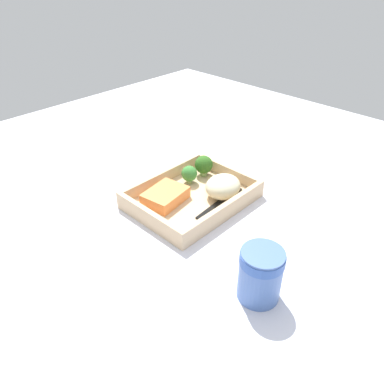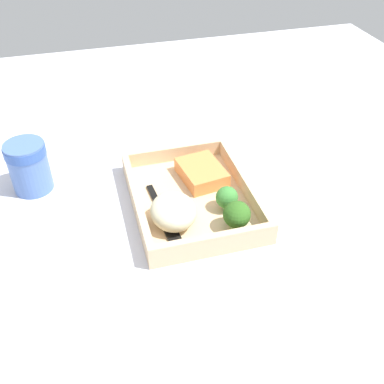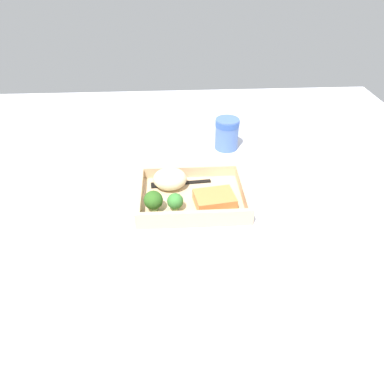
{
  "view_description": "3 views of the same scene",
  "coord_description": "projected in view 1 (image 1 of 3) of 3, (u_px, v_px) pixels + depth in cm",
  "views": [
    {
      "loc": [
        -51.55,
        -49.65,
        49.9
      ],
      "look_at": [
        0.0,
        0.0,
        2.7
      ],
      "focal_mm": 35.0,
      "sensor_mm": 36.0,
      "label": 1
    },
    {
      "loc": [
        59.76,
        -16.42,
        52.35
      ],
      "look_at": [
        0.0,
        0.0,
        2.7
      ],
      "focal_mm": 42.0,
      "sensor_mm": 36.0,
      "label": 2
    },
    {
      "loc": [
        4.52,
        75.96,
        55.82
      ],
      "look_at": [
        0.0,
        0.0,
        2.7
      ],
      "focal_mm": 35.0,
      "sensor_mm": 36.0,
      "label": 3
    }
  ],
  "objects": [
    {
      "name": "mashed_potatoes",
      "position": [
        223.0,
        187.0,
        0.86
      ],
      "size": [
        8.66,
        7.6,
        5.15
      ],
      "primitive_type": "ellipsoid",
      "color": "beige",
      "rests_on": "takeout_tray"
    },
    {
      "name": "takeout_tray",
      "position": [
        192.0,
        200.0,
        0.87
      ],
      "size": [
        27.04,
        20.97,
        1.2
      ],
      "primitive_type": "cube",
      "color": "#D1B088",
      "rests_on": "ground_plane"
    },
    {
      "name": "ground_plane",
      "position": [
        192.0,
        205.0,
        0.88
      ],
      "size": [
        160.0,
        160.0,
        2.0
      ],
      "primitive_type": "cube",
      "color": "silver"
    },
    {
      "name": "receipt_slip",
      "position": [
        278.0,
        246.0,
        0.74
      ],
      "size": [
        13.23,
        16.69,
        0.24
      ],
      "primitive_type": "cube",
      "rotation": [
        0.0,
        0.0,
        0.41
      ],
      "color": "white",
      "rests_on": "ground_plane"
    },
    {
      "name": "salmon_fillet",
      "position": [
        165.0,
        196.0,
        0.85
      ],
      "size": [
        10.46,
        8.6,
        2.77
      ],
      "primitive_type": "cube",
      "rotation": [
        0.0,
        0.0,
        0.15
      ],
      "color": "#E98544",
      "rests_on": "takeout_tray"
    },
    {
      "name": "broccoli_floret_1",
      "position": [
        204.0,
        165.0,
        0.93
      ],
      "size": [
        4.55,
        4.55,
        5.29
      ],
      "color": "#80AB66",
      "rests_on": "takeout_tray"
    },
    {
      "name": "tray_rim",
      "position": [
        192.0,
        192.0,
        0.86
      ],
      "size": [
        27.04,
        20.97,
        2.97
      ],
      "color": "#D1B088",
      "rests_on": "takeout_tray"
    },
    {
      "name": "broccoli_floret_2",
      "position": [
        189.0,
        174.0,
        0.91
      ],
      "size": [
        3.87,
        3.87,
        4.49
      ],
      "color": "#769C5E",
      "rests_on": "takeout_tray"
    },
    {
      "name": "paper_cup",
      "position": [
        261.0,
        272.0,
        0.61
      ],
      "size": [
        7.38,
        7.38,
        9.7
      ],
      "color": "#4A6BB0",
      "rests_on": "ground_plane"
    },
    {
      "name": "fork",
      "position": [
        222.0,
        200.0,
        0.85
      ],
      "size": [
        15.88,
        3.0,
        0.44
      ],
      "color": "black",
      "rests_on": "takeout_tray"
    }
  ]
}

